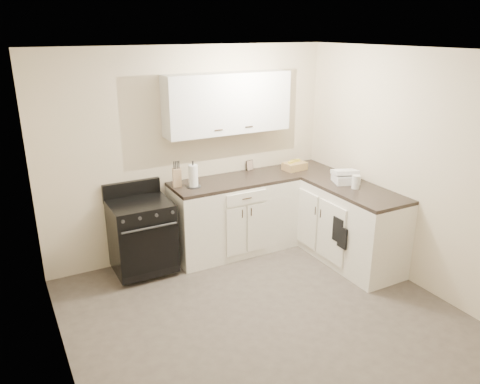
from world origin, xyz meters
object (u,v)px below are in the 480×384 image
paper_towel (193,176)px  stove (142,236)px  knife_block (177,178)px  wicker_basket (295,166)px  countertop_grill (345,178)px

paper_towel → stove: bearing=-179.6°
knife_block → wicker_basket: (1.58, -0.09, -0.06)m
wicker_basket → countertop_grill: 0.76m
knife_block → wicker_basket: 1.58m
knife_block → countertop_grill: (1.80, -0.82, -0.06)m
stove → wicker_basket: wicker_basket is taller
stove → countertop_grill: 2.46m
paper_towel → knife_block: bearing=145.5°
stove → paper_towel: size_ratio=3.10×
stove → knife_block: 0.77m
knife_block → countertop_grill: bearing=-9.9°
wicker_basket → countertop_grill: (0.23, -0.73, 0.00)m
stove → wicker_basket: 2.13m
paper_towel → countertop_grill: (1.65, -0.71, -0.08)m
paper_towel → countertop_grill: 1.79m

